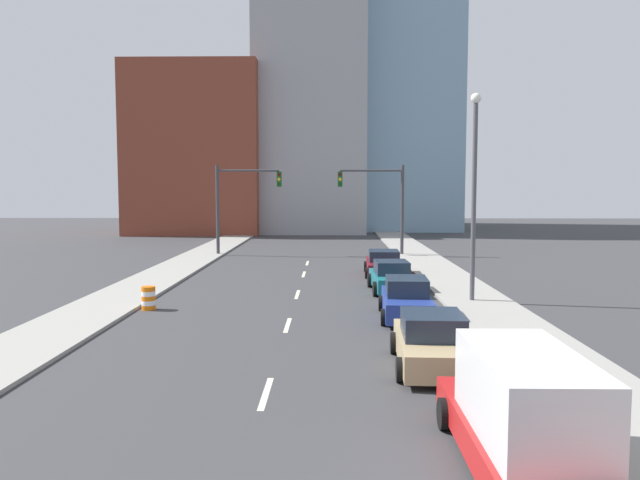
{
  "coord_description": "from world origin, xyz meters",
  "views": [
    {
      "loc": [
        1.57,
        -1.5,
        4.93
      ],
      "look_at": [
        0.98,
        31.1,
        2.2
      ],
      "focal_mm": 35.0,
      "sensor_mm": 36.0,
      "label": 1
    }
  ],
  "objects_px": {
    "street_lamp": "(474,183)",
    "sedan_blue": "(407,300)",
    "sedan_teal": "(391,278)",
    "sedan_maroon": "(384,264)",
    "traffic_signal_left": "(236,197)",
    "traffic_signal_right": "(384,197)",
    "box_truck_red": "(524,417)",
    "traffic_barrel": "(148,298)",
    "sedan_tan": "(432,343)"
  },
  "relations": [
    {
      "from": "traffic_signal_left",
      "to": "traffic_signal_right",
      "type": "xyz_separation_m",
      "value": [
        10.79,
        0.0,
        0.0
      ]
    },
    {
      "from": "sedan_blue",
      "to": "sedan_teal",
      "type": "distance_m",
      "value": 6.08
    },
    {
      "from": "traffic_barrel",
      "to": "sedan_teal",
      "type": "distance_m",
      "value": 11.28
    },
    {
      "from": "traffic_signal_right",
      "to": "sedan_blue",
      "type": "relative_size",
      "value": 1.47
    },
    {
      "from": "traffic_barrel",
      "to": "sedan_tan",
      "type": "height_order",
      "value": "sedan_tan"
    },
    {
      "from": "traffic_barrel",
      "to": "sedan_tan",
      "type": "relative_size",
      "value": 0.21
    },
    {
      "from": "street_lamp",
      "to": "sedan_blue",
      "type": "distance_m",
      "value": 6.35
    },
    {
      "from": "traffic_signal_left",
      "to": "street_lamp",
      "type": "xyz_separation_m",
      "value": [
        13.03,
        -18.75,
        0.83
      ]
    },
    {
      "from": "traffic_signal_right",
      "to": "sedan_blue",
      "type": "height_order",
      "value": "traffic_signal_right"
    },
    {
      "from": "traffic_signal_left",
      "to": "sedan_teal",
      "type": "bearing_deg",
      "value": -58.24
    },
    {
      "from": "street_lamp",
      "to": "sedan_maroon",
      "type": "relative_size",
      "value": 1.92
    },
    {
      "from": "traffic_barrel",
      "to": "street_lamp",
      "type": "distance_m",
      "value": 14.36
    },
    {
      "from": "box_truck_red",
      "to": "sedan_teal",
      "type": "relative_size",
      "value": 1.37
    },
    {
      "from": "sedan_tan",
      "to": "sedan_maroon",
      "type": "distance_m",
      "value": 18.31
    },
    {
      "from": "sedan_maroon",
      "to": "traffic_signal_right",
      "type": "bearing_deg",
      "value": 87.21
    },
    {
      "from": "sedan_blue",
      "to": "sedan_maroon",
      "type": "distance_m",
      "value": 11.8
    },
    {
      "from": "traffic_barrel",
      "to": "sedan_teal",
      "type": "bearing_deg",
      "value": 24.23
    },
    {
      "from": "traffic_barrel",
      "to": "sedan_teal",
      "type": "height_order",
      "value": "sedan_teal"
    },
    {
      "from": "traffic_signal_left",
      "to": "sedan_blue",
      "type": "distance_m",
      "value": 24.35
    },
    {
      "from": "traffic_barrel",
      "to": "street_lamp",
      "type": "xyz_separation_m",
      "value": [
        13.47,
        1.79,
        4.65
      ]
    },
    {
      "from": "traffic_barrel",
      "to": "sedan_maroon",
      "type": "distance_m",
      "value": 14.67
    },
    {
      "from": "traffic_barrel",
      "to": "sedan_blue",
      "type": "relative_size",
      "value": 0.21
    },
    {
      "from": "traffic_signal_left",
      "to": "traffic_signal_right",
      "type": "height_order",
      "value": "same"
    },
    {
      "from": "sedan_blue",
      "to": "sedan_maroon",
      "type": "height_order",
      "value": "sedan_blue"
    },
    {
      "from": "traffic_barrel",
      "to": "sedan_blue",
      "type": "height_order",
      "value": "sedan_blue"
    },
    {
      "from": "sedan_teal",
      "to": "sedan_maroon",
      "type": "xyz_separation_m",
      "value": [
        0.11,
        5.72,
        -0.03
      ]
    },
    {
      "from": "sedan_blue",
      "to": "sedan_teal",
      "type": "height_order",
      "value": "sedan_blue"
    },
    {
      "from": "box_truck_red",
      "to": "sedan_blue",
      "type": "distance_m",
      "value": 12.97
    },
    {
      "from": "street_lamp",
      "to": "sedan_tan",
      "type": "height_order",
      "value": "street_lamp"
    },
    {
      "from": "sedan_blue",
      "to": "traffic_signal_left",
      "type": "bearing_deg",
      "value": 116.76
    },
    {
      "from": "traffic_barrel",
      "to": "sedan_maroon",
      "type": "xyz_separation_m",
      "value": [
        10.4,
        10.34,
        0.16
      ]
    },
    {
      "from": "traffic_signal_left",
      "to": "sedan_teal",
      "type": "relative_size",
      "value": 1.51
    },
    {
      "from": "traffic_signal_right",
      "to": "traffic_signal_left",
      "type": "bearing_deg",
      "value": 180.0
    },
    {
      "from": "traffic_signal_left",
      "to": "sedan_teal",
      "type": "xyz_separation_m",
      "value": [
        9.85,
        -15.91,
        -3.62
      ]
    },
    {
      "from": "traffic_signal_left",
      "to": "box_truck_red",
      "type": "height_order",
      "value": "traffic_signal_left"
    },
    {
      "from": "traffic_signal_right",
      "to": "street_lamp",
      "type": "height_order",
      "value": "street_lamp"
    },
    {
      "from": "traffic_signal_right",
      "to": "sedan_tan",
      "type": "xyz_separation_m",
      "value": [
        -1.04,
        -28.49,
        -3.6
      ]
    },
    {
      "from": "traffic_signal_left",
      "to": "traffic_barrel",
      "type": "bearing_deg",
      "value": -91.23
    },
    {
      "from": "box_truck_red",
      "to": "sedan_blue",
      "type": "bearing_deg",
      "value": 92.15
    },
    {
      "from": "traffic_signal_right",
      "to": "street_lamp",
      "type": "xyz_separation_m",
      "value": [
        2.24,
        -18.75,
        0.83
      ]
    },
    {
      "from": "sedan_maroon",
      "to": "sedan_blue",
      "type": "bearing_deg",
      "value": -88.71
    },
    {
      "from": "traffic_barrel",
      "to": "box_truck_red",
      "type": "height_order",
      "value": "box_truck_red"
    },
    {
      "from": "traffic_barrel",
      "to": "street_lamp",
      "type": "relative_size",
      "value": 0.11
    },
    {
      "from": "box_truck_red",
      "to": "sedan_maroon",
      "type": "bearing_deg",
      "value": 90.91
    },
    {
      "from": "traffic_signal_right",
      "to": "sedan_tan",
      "type": "height_order",
      "value": "traffic_signal_right"
    },
    {
      "from": "street_lamp",
      "to": "sedan_blue",
      "type": "xyz_separation_m",
      "value": [
        -3.2,
        -3.24,
        -4.43
      ]
    },
    {
      "from": "traffic_barrel",
      "to": "sedan_maroon",
      "type": "bearing_deg",
      "value": 44.86
    },
    {
      "from": "traffic_signal_left",
      "to": "street_lamp",
      "type": "distance_m",
      "value": 22.85
    },
    {
      "from": "box_truck_red",
      "to": "sedan_tan",
      "type": "height_order",
      "value": "box_truck_red"
    },
    {
      "from": "traffic_signal_left",
      "to": "sedan_blue",
      "type": "xyz_separation_m",
      "value": [
        9.83,
        -21.98,
        -3.59
      ]
    }
  ]
}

